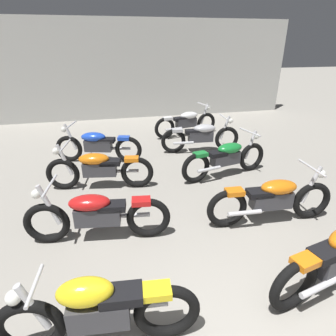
% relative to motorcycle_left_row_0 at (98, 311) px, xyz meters
% --- Properties ---
extents(back_wall, '(12.72, 0.24, 3.60)m').
position_rel_motorcycle_left_row_0_xyz_m(back_wall, '(1.34, 9.32, 1.34)').
color(back_wall, '#B2B2AD').
rests_on(back_wall, ground).
extents(motorcycle_left_row_0, '(1.97, 0.48, 0.88)m').
position_rel_motorcycle_left_row_0_xyz_m(motorcycle_left_row_0, '(0.00, 0.00, 0.00)').
color(motorcycle_left_row_0, black).
rests_on(motorcycle_left_row_0, ground).
extents(motorcycle_left_row_1, '(2.17, 0.68, 0.97)m').
position_rel_motorcycle_left_row_0_xyz_m(motorcycle_left_row_1, '(-0.01, 1.70, -0.01)').
color(motorcycle_left_row_1, black).
rests_on(motorcycle_left_row_1, ground).
extents(motorcycle_left_row_2, '(2.16, 0.68, 0.97)m').
position_rel_motorcycle_left_row_0_xyz_m(motorcycle_left_row_2, '(0.03, 3.40, -0.01)').
color(motorcycle_left_row_2, black).
rests_on(motorcycle_left_row_2, ground).
extents(motorcycle_left_row_3, '(2.12, 0.84, 0.97)m').
position_rel_motorcycle_left_row_0_xyz_m(motorcycle_left_row_3, '(0.00, 4.86, -0.01)').
color(motorcycle_left_row_3, black).
rests_on(motorcycle_left_row_3, ground).
extents(motorcycle_right_row_1, '(2.17, 0.68, 0.97)m').
position_rel_motorcycle_left_row_0_xyz_m(motorcycle_right_row_1, '(2.77, 1.52, -0.01)').
color(motorcycle_right_row_1, black).
rests_on(motorcycle_right_row_1, ground).
extents(motorcycle_right_row_2, '(2.14, 0.79, 0.97)m').
position_rel_motorcycle_left_row_0_xyz_m(motorcycle_right_row_2, '(2.77, 3.36, -0.01)').
color(motorcycle_right_row_2, black).
rests_on(motorcycle_right_row_2, ground).
extents(motorcycle_right_row_3, '(2.17, 0.68, 0.97)m').
position_rel_motorcycle_left_row_0_xyz_m(motorcycle_right_row_3, '(2.75, 4.98, -0.01)').
color(motorcycle_right_row_3, black).
rests_on(motorcycle_right_row_3, ground).
extents(motorcycle_right_row_4, '(2.15, 0.78, 0.97)m').
position_rel_motorcycle_left_row_0_xyz_m(motorcycle_right_row_4, '(2.77, 6.46, -0.01)').
color(motorcycle_right_row_4, black).
rests_on(motorcycle_right_row_4, ground).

